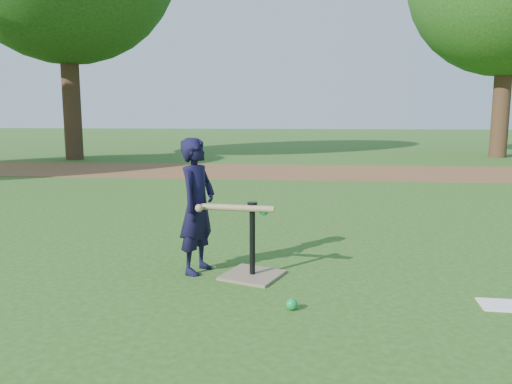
{
  "coord_description": "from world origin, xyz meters",
  "views": [
    {
      "loc": [
        0.66,
        -3.85,
        1.31
      ],
      "look_at": [
        0.25,
        0.33,
        0.65
      ],
      "focal_mm": 35.0,
      "sensor_mm": 36.0,
      "label": 1
    }
  ],
  "objects": [
    {
      "name": "ground",
      "position": [
        0.0,
        0.0,
        0.0
      ],
      "size": [
        80.0,
        80.0,
        0.0
      ],
      "primitive_type": "plane",
      "color": "#285116",
      "rests_on": "ground"
    },
    {
      "name": "dirt_strip",
      "position": [
        0.0,
        7.5,
        0.01
      ],
      "size": [
        24.0,
        3.0,
        0.01
      ],
      "primitive_type": "cube",
      "color": "brown",
      "rests_on": "ground"
    },
    {
      "name": "child",
      "position": [
        -0.22,
        0.12,
        0.56
      ],
      "size": [
        0.37,
        0.47,
        1.12
      ],
      "primitive_type": "imported",
      "rotation": [
        0.0,
        0.0,
        1.28
      ],
      "color": "black",
      "rests_on": "ground"
    },
    {
      "name": "wiffle_ball_ground",
      "position": [
        0.59,
        -0.64,
        0.04
      ],
      "size": [
        0.08,
        0.08,
        0.08
      ],
      "primitive_type": "sphere",
      "color": "#0D933A",
      "rests_on": "ground"
    },
    {
      "name": "clipboard",
      "position": [
        2.03,
        -0.43,
        0.01
      ],
      "size": [
        0.31,
        0.25,
        0.01
      ],
      "primitive_type": "cube",
      "rotation": [
        0.0,
        0.0,
        -0.06
      ],
      "color": "white",
      "rests_on": "ground"
    },
    {
      "name": "batting_tee",
      "position": [
        0.25,
        0.03,
        0.11
      ],
      "size": [
        0.55,
        0.55,
        0.61
      ],
      "color": "#846D53",
      "rests_on": "ground"
    },
    {
      "name": "swing_action",
      "position": [
        0.14,
        0.01,
        0.57
      ],
      "size": [
        0.63,
        0.13,
        0.09
      ],
      "color": "#A1865E",
      "rests_on": "ground"
    }
  ]
}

